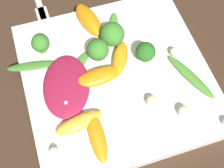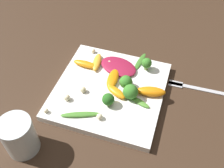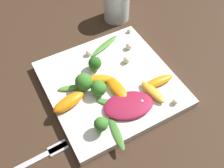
# 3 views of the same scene
# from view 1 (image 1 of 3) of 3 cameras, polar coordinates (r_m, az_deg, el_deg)

# --- Properties ---
(ground_plane) EXTENTS (2.40, 2.40, 0.00)m
(ground_plane) POSITION_cam_1_polar(r_m,az_deg,el_deg) (0.50, 0.84, 0.70)
(ground_plane) COLOR #382619
(plate) EXTENTS (0.28, 0.28, 0.02)m
(plate) POSITION_cam_1_polar(r_m,az_deg,el_deg) (0.49, 0.86, 1.25)
(plate) COLOR white
(plate) RESTS_ON ground_plane
(radicchio_leaf_0) EXTENTS (0.09, 0.12, 0.01)m
(radicchio_leaf_0) POSITION_cam_1_polar(r_m,az_deg,el_deg) (0.47, -8.30, -0.50)
(radicchio_leaf_0) COLOR maroon
(radicchio_leaf_0) RESTS_ON plate
(orange_segment_0) EXTENTS (0.05, 0.06, 0.02)m
(orange_segment_0) POSITION_cam_1_polar(r_m,az_deg,el_deg) (0.49, 1.50, 4.78)
(orange_segment_0) COLOR orange
(orange_segment_0) RESTS_ON plate
(orange_segment_1) EXTENTS (0.04, 0.08, 0.02)m
(orange_segment_1) POSITION_cam_1_polar(r_m,az_deg,el_deg) (0.53, -4.26, 11.66)
(orange_segment_1) COLOR orange
(orange_segment_1) RESTS_ON plate
(orange_segment_2) EXTENTS (0.08, 0.03, 0.02)m
(orange_segment_2) POSITION_cam_1_polar(r_m,az_deg,el_deg) (0.47, -2.37, 1.02)
(orange_segment_2) COLOR orange
(orange_segment_2) RESTS_ON plate
(orange_segment_3) EXTENTS (0.03, 0.08, 0.02)m
(orange_segment_3) POSITION_cam_1_polar(r_m,az_deg,el_deg) (0.43, -2.72, -9.62)
(orange_segment_3) COLOR orange
(orange_segment_3) RESTS_ON plate
(orange_segment_4) EXTENTS (0.07, 0.03, 0.02)m
(orange_segment_4) POSITION_cam_1_polar(r_m,az_deg,el_deg) (0.44, -6.03, -7.08)
(orange_segment_4) COLOR #FCAD33
(orange_segment_4) RESTS_ON plate
(broccoli_floret_0) EXTENTS (0.04, 0.04, 0.04)m
(broccoli_floret_0) POSITION_cam_1_polar(r_m,az_deg,el_deg) (0.50, 0.05, 9.06)
(broccoli_floret_0) COLOR #7A9E51
(broccoli_floret_0) RESTS_ON plate
(broccoli_floret_1) EXTENTS (0.03, 0.03, 0.04)m
(broccoli_floret_1) POSITION_cam_1_polar(r_m,az_deg,el_deg) (0.50, -12.93, 7.21)
(broccoli_floret_1) COLOR #7A9E51
(broccoli_floret_1) RESTS_ON plate
(broccoli_floret_2) EXTENTS (0.03, 0.03, 0.03)m
(broccoli_floret_2) POSITION_cam_1_polar(r_m,az_deg,el_deg) (0.48, 6.15, 5.81)
(broccoli_floret_2) COLOR #7A9E51
(broccoli_floret_2) RESTS_ON plate
(broccoli_floret_3) EXTENTS (0.03, 0.03, 0.04)m
(broccoli_floret_3) POSITION_cam_1_polar(r_m,az_deg,el_deg) (0.48, -2.61, 6.22)
(broccoli_floret_3) COLOR #7A9E51
(broccoli_floret_3) RESTS_ON plate
(arugula_sprig_0) EXTENTS (0.05, 0.10, 0.01)m
(arugula_sprig_0) POSITION_cam_1_polar(r_m,az_deg,el_deg) (0.49, 14.15, 1.37)
(arugula_sprig_0) COLOR #47842D
(arugula_sprig_0) RESTS_ON plate
(arugula_sprig_1) EXTENTS (0.04, 0.06, 0.01)m
(arugula_sprig_1) POSITION_cam_1_polar(r_m,az_deg,el_deg) (0.53, 0.28, 10.36)
(arugula_sprig_1) COLOR #518E33
(arugula_sprig_1) RESTS_ON plate
(arugula_sprig_2) EXTENTS (0.06, 0.06, 0.01)m
(arugula_sprig_2) POSITION_cam_1_polar(r_m,az_deg,el_deg) (0.49, -6.56, 2.88)
(arugula_sprig_2) COLOR #47842D
(arugula_sprig_2) RESTS_ON plate
(arugula_sprig_3) EXTENTS (0.08, 0.03, 0.00)m
(arugula_sprig_3) POSITION_cam_1_polar(r_m,az_deg,el_deg) (0.50, -14.30, 3.23)
(arugula_sprig_3) COLOR #3D7528
(arugula_sprig_3) RESTS_ON plate
(macadamia_nut_0) EXTENTS (0.01, 0.01, 0.01)m
(macadamia_nut_0) POSITION_cam_1_polar(r_m,az_deg,el_deg) (0.43, -10.66, -12.00)
(macadamia_nut_0) COLOR beige
(macadamia_nut_0) RESTS_ON plate
(macadamia_nut_1) EXTENTS (0.02, 0.02, 0.02)m
(macadamia_nut_1) POSITION_cam_1_polar(r_m,az_deg,el_deg) (0.50, 11.36, 5.85)
(macadamia_nut_1) COLOR beige
(macadamia_nut_1) RESTS_ON plate
(macadamia_nut_2) EXTENTS (0.02, 0.02, 0.02)m
(macadamia_nut_2) POSITION_cam_1_polar(r_m,az_deg,el_deg) (0.45, 7.26, -3.02)
(macadamia_nut_2) COLOR beige
(macadamia_nut_2) RESTS_ON plate
(macadamia_nut_3) EXTENTS (0.01, 0.01, 0.01)m
(macadamia_nut_3) POSITION_cam_1_polar(r_m,az_deg,el_deg) (0.46, -8.34, -3.61)
(macadamia_nut_3) COLOR beige
(macadamia_nut_3) RESTS_ON plate
(macadamia_nut_5) EXTENTS (0.02, 0.02, 0.02)m
(macadamia_nut_5) POSITION_cam_1_polar(r_m,az_deg,el_deg) (0.46, 12.94, -4.82)
(macadamia_nut_5) COLOR beige
(macadamia_nut_5) RESTS_ON plate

